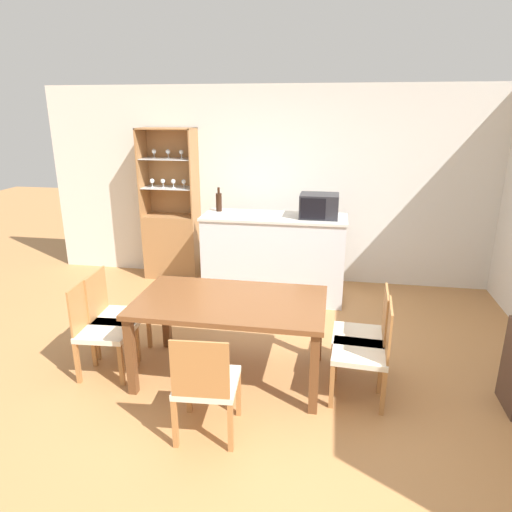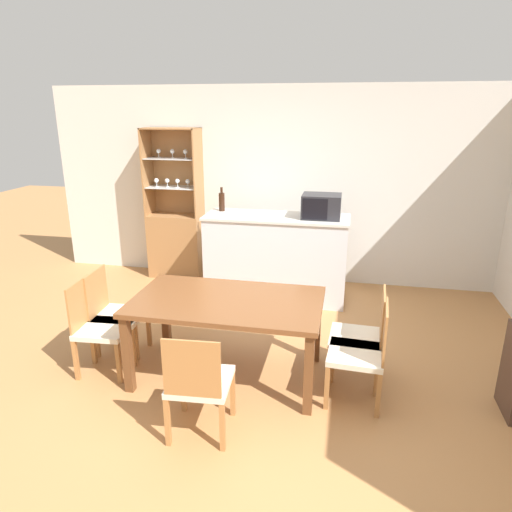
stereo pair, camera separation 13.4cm
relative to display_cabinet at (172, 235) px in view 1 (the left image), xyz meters
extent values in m
plane|color=#B27A47|center=(1.65, -2.42, -0.60)|extent=(18.00, 18.00, 0.00)
cube|color=silver|center=(1.65, 0.21, 0.68)|extent=(6.80, 0.06, 2.55)
cube|color=silver|center=(1.48, -0.51, -0.09)|extent=(1.69, 0.59, 1.01)
cube|color=beige|center=(1.48, -0.51, 0.43)|extent=(1.72, 0.62, 0.03)
cube|color=#A37042|center=(0.00, -0.01, -0.16)|extent=(0.73, 0.38, 0.87)
cube|color=#A37042|center=(0.00, 0.17, 0.85)|extent=(0.73, 0.02, 1.15)
cube|color=#A37042|center=(-0.36, -0.01, 0.85)|extent=(0.02, 0.38, 1.15)
cube|color=#A37042|center=(0.36, -0.01, 0.85)|extent=(0.02, 0.38, 1.15)
cube|color=#A37042|center=(0.00, -0.01, 1.41)|extent=(0.73, 0.38, 0.02)
cube|color=white|center=(0.00, -0.01, 0.65)|extent=(0.68, 0.33, 0.01)
cube|color=white|center=(0.00, -0.01, 1.03)|extent=(0.68, 0.33, 0.01)
cylinder|color=white|center=(-0.22, -0.05, 0.66)|extent=(0.04, 0.04, 0.01)
cylinder|color=white|center=(-0.22, -0.05, 0.69)|extent=(0.01, 0.01, 0.06)
sphere|color=white|center=(-0.22, -0.05, 0.74)|extent=(0.06, 0.06, 0.06)
cylinder|color=white|center=(-0.19, 0.02, 1.04)|extent=(0.04, 0.04, 0.01)
cylinder|color=white|center=(-0.19, 0.02, 1.07)|extent=(0.01, 0.01, 0.06)
sphere|color=white|center=(-0.19, 0.02, 1.12)|extent=(0.06, 0.06, 0.06)
cylinder|color=white|center=(-0.07, -0.04, 0.66)|extent=(0.04, 0.04, 0.01)
cylinder|color=white|center=(-0.07, -0.04, 0.69)|extent=(0.01, 0.01, 0.06)
sphere|color=white|center=(-0.07, -0.04, 0.74)|extent=(0.06, 0.06, 0.06)
cylinder|color=white|center=(0.00, 0.02, 1.04)|extent=(0.04, 0.04, 0.01)
cylinder|color=white|center=(0.00, 0.02, 1.07)|extent=(0.01, 0.01, 0.06)
sphere|color=white|center=(0.00, 0.02, 1.12)|extent=(0.06, 0.06, 0.06)
cylinder|color=white|center=(0.07, -0.05, 0.66)|extent=(0.04, 0.04, 0.01)
cylinder|color=white|center=(0.07, -0.05, 0.69)|extent=(0.01, 0.01, 0.06)
sphere|color=white|center=(0.07, -0.05, 0.74)|extent=(0.06, 0.06, 0.06)
cylinder|color=white|center=(0.19, -0.02, 1.04)|extent=(0.04, 0.04, 0.01)
cylinder|color=white|center=(0.19, -0.02, 1.07)|extent=(0.01, 0.01, 0.06)
sphere|color=white|center=(0.19, -0.02, 1.12)|extent=(0.06, 0.06, 0.06)
cylinder|color=white|center=(0.22, -0.05, 0.66)|extent=(0.04, 0.04, 0.01)
cylinder|color=white|center=(0.22, -0.05, 0.69)|extent=(0.01, 0.01, 0.06)
sphere|color=white|center=(0.22, -0.05, 0.74)|extent=(0.06, 0.06, 0.06)
cube|color=brown|center=(1.36, -2.34, 0.10)|extent=(1.60, 0.92, 0.04)
cube|color=brown|center=(0.62, -2.74, -0.26)|extent=(0.07, 0.07, 0.68)
cube|color=brown|center=(2.09, -2.74, -0.26)|extent=(0.07, 0.07, 0.68)
cube|color=brown|center=(0.62, -1.94, -0.26)|extent=(0.07, 0.07, 0.68)
cube|color=brown|center=(2.09, -1.94, -0.26)|extent=(0.07, 0.07, 0.68)
cube|color=beige|center=(1.36, -3.08, -0.19)|extent=(0.46, 0.46, 0.05)
cube|color=#A8703D|center=(1.37, -3.29, 0.04)|extent=(0.39, 0.04, 0.41)
cube|color=#A8703D|center=(1.15, -2.90, -0.41)|extent=(0.04, 0.04, 0.38)
cube|color=#A8703D|center=(1.54, -2.88, -0.41)|extent=(0.04, 0.04, 0.38)
cube|color=#A8703D|center=(1.18, -3.29, -0.41)|extent=(0.04, 0.04, 0.38)
cube|color=#A8703D|center=(1.56, -3.26, -0.41)|extent=(0.04, 0.04, 0.38)
cube|color=beige|center=(0.27, -2.48, -0.19)|extent=(0.46, 0.46, 0.05)
cube|color=#A8703D|center=(0.07, -2.49, 0.04)|extent=(0.04, 0.39, 0.41)
cube|color=#A8703D|center=(0.45, -2.27, -0.41)|extent=(0.04, 0.04, 0.38)
cube|color=#A8703D|center=(0.48, -2.66, -0.41)|extent=(0.04, 0.04, 0.38)
cube|color=#A8703D|center=(0.07, -2.30, -0.41)|extent=(0.04, 0.04, 0.38)
cube|color=#A8703D|center=(0.09, -2.68, -0.41)|extent=(0.04, 0.04, 0.38)
cube|color=beige|center=(0.27, -2.20, -0.19)|extent=(0.45, 0.45, 0.05)
cube|color=#A8703D|center=(0.07, -2.21, 0.04)|extent=(0.04, 0.39, 0.41)
cube|color=#A8703D|center=(0.45, -1.99, -0.41)|extent=(0.04, 0.04, 0.38)
cube|color=#A8703D|center=(0.48, -2.38, -0.41)|extent=(0.04, 0.04, 0.38)
cube|color=#A8703D|center=(0.07, -2.02, -0.41)|extent=(0.04, 0.04, 0.38)
cube|color=#A8703D|center=(0.09, -2.41, -0.41)|extent=(0.04, 0.04, 0.38)
cube|color=beige|center=(2.44, -2.20, -0.19)|extent=(0.45, 0.45, 0.05)
cube|color=#A8703D|center=(2.64, -2.21, 0.04)|extent=(0.04, 0.39, 0.41)
cube|color=#A8703D|center=(2.23, -2.38, -0.41)|extent=(0.04, 0.04, 0.38)
cube|color=#A8703D|center=(2.25, -2.00, -0.41)|extent=(0.04, 0.04, 0.38)
cube|color=#A8703D|center=(2.62, -2.40, -0.41)|extent=(0.04, 0.04, 0.38)
cube|color=#A8703D|center=(2.64, -2.02, -0.41)|extent=(0.04, 0.04, 0.38)
cube|color=beige|center=(2.44, -2.48, -0.19)|extent=(0.45, 0.45, 0.05)
cube|color=#A8703D|center=(2.64, -2.49, 0.04)|extent=(0.04, 0.39, 0.41)
cube|color=#A8703D|center=(2.23, -2.66, -0.41)|extent=(0.04, 0.04, 0.38)
cube|color=#A8703D|center=(2.26, -2.27, -0.41)|extent=(0.04, 0.04, 0.38)
cube|color=#A8703D|center=(2.62, -2.68, -0.41)|extent=(0.04, 0.04, 0.38)
cube|color=#A8703D|center=(2.64, -2.30, -0.41)|extent=(0.04, 0.04, 0.38)
cube|color=#232328|center=(2.01, -0.51, 0.58)|extent=(0.44, 0.35, 0.28)
cube|color=black|center=(1.94, -0.69, 0.58)|extent=(0.28, 0.01, 0.24)
cylinder|color=black|center=(0.77, -0.37, 0.55)|extent=(0.07, 0.07, 0.22)
cylinder|color=black|center=(0.77, -0.37, 0.70)|extent=(0.03, 0.03, 0.07)
camera|label=1|loc=(2.17, -5.78, 1.66)|focal=32.00mm
camera|label=2|loc=(2.31, -5.76, 1.66)|focal=32.00mm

